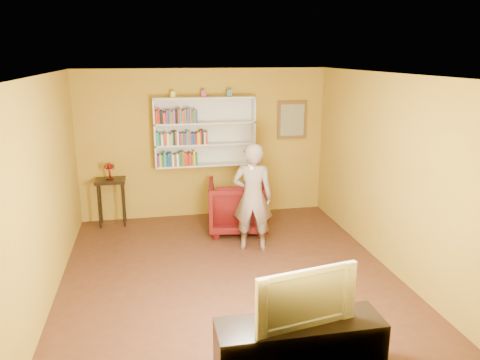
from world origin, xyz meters
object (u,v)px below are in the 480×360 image
bookshelf (204,131)px  ruby_lustre (109,168)px  console_table (111,187)px  television (301,294)px  person (253,197)px  tv_cabinet (299,348)px  armchair (237,206)px

bookshelf → ruby_lustre: bearing=-174.6°
console_table → ruby_lustre: ruby_lustre is taller
console_table → television: (1.98, -4.50, 0.15)m
console_table → person: 2.68m
console_table → television: 4.92m
person → television: person is taller
tv_cabinet → television: television is taller
console_table → person: (2.20, -1.52, 0.15)m
console_table → person: person is taller
armchair → ruby_lustre: bearing=-10.0°
ruby_lustre → tv_cabinet: (1.98, -4.50, -0.76)m
armchair → television: 3.81m
person → ruby_lustre: bearing=-19.9°
television → console_table: bearing=102.9°
tv_cabinet → console_table: bearing=113.7°
bookshelf → ruby_lustre: (-1.68, -0.16, -0.56)m
bookshelf → person: size_ratio=1.07×
armchair → television: (-0.14, -3.78, 0.40)m
bookshelf → person: bearing=-73.1°
ruby_lustre → person: size_ratio=0.17×
console_table → person: bearing=-34.7°
person → television: size_ratio=1.70×
armchair → tv_cabinet: bearing=96.6°
bookshelf → ruby_lustre: size_ratio=6.44×
person → tv_cabinet: 3.04m
console_table → television: bearing=-66.3°
console_table → television: television is taller
ruby_lustre → armchair: bearing=-18.7°
console_table → armchair: armchair is taller
bookshelf → ruby_lustre: bookshelf is taller
person → television: (-0.22, -2.98, 0.00)m
person → tv_cabinet: person is taller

